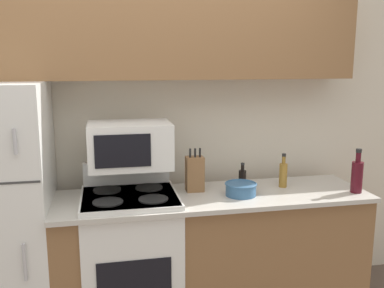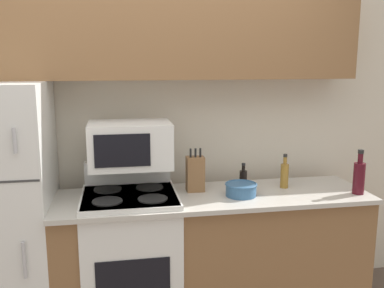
# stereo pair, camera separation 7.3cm
# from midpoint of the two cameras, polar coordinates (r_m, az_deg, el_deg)

# --- Properties ---
(wall_back) EXTENTS (8.00, 0.05, 2.55)m
(wall_back) POSITION_cam_midpoint_polar(r_m,az_deg,el_deg) (3.16, -4.23, 2.12)
(wall_back) COLOR beige
(wall_back) RESTS_ON ground_plane
(lower_cabinets) EXTENTS (2.08, 0.61, 0.89)m
(lower_cabinets) POSITION_cam_midpoint_polar(r_m,az_deg,el_deg) (3.05, 3.49, -14.61)
(lower_cabinets) COLOR brown
(lower_cabinets) RESTS_ON ground_plane
(upper_cabinets) EXTENTS (2.76, 0.31, 0.64)m
(upper_cabinets) POSITION_cam_midpoint_polar(r_m,az_deg,el_deg) (2.95, -4.04, 14.83)
(upper_cabinets) COLOR brown
(upper_cabinets) RESTS_ON refrigerator
(stove) EXTENTS (0.61, 0.59, 1.08)m
(stove) POSITION_cam_midpoint_polar(r_m,az_deg,el_deg) (2.95, -7.36, -14.90)
(stove) COLOR white
(stove) RESTS_ON ground_plane
(microwave) EXTENTS (0.53, 0.38, 0.29)m
(microwave) POSITION_cam_midpoint_polar(r_m,az_deg,el_deg) (2.79, -7.53, -0.07)
(microwave) COLOR white
(microwave) RESTS_ON stove
(knife_block) EXTENTS (0.12, 0.09, 0.30)m
(knife_block) POSITION_cam_midpoint_polar(r_m,az_deg,el_deg) (2.91, 1.16, -3.98)
(knife_block) COLOR brown
(knife_block) RESTS_ON lower_cabinets
(bowl) EXTENTS (0.21, 0.21, 0.08)m
(bowl) POSITION_cam_midpoint_polar(r_m,az_deg,el_deg) (2.85, 7.28, -5.99)
(bowl) COLOR #335B84
(bowl) RESTS_ON lower_cabinets
(bottle_vinegar) EXTENTS (0.06, 0.06, 0.24)m
(bottle_vinegar) POSITION_cam_midpoint_polar(r_m,az_deg,el_deg) (3.06, 12.91, -4.00)
(bottle_vinegar) COLOR olive
(bottle_vinegar) RESTS_ON lower_cabinets
(bottle_wine_red) EXTENTS (0.08, 0.08, 0.30)m
(bottle_wine_red) POSITION_cam_midpoint_polar(r_m,az_deg,el_deg) (3.07, 22.02, -4.06)
(bottle_wine_red) COLOR #470F19
(bottle_wine_red) RESTS_ON lower_cabinets
(bottle_soy_sauce) EXTENTS (0.05, 0.05, 0.18)m
(bottle_soy_sauce) POSITION_cam_midpoint_polar(r_m,az_deg,el_deg) (3.00, 7.54, -4.59)
(bottle_soy_sauce) COLOR black
(bottle_soy_sauce) RESTS_ON lower_cabinets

